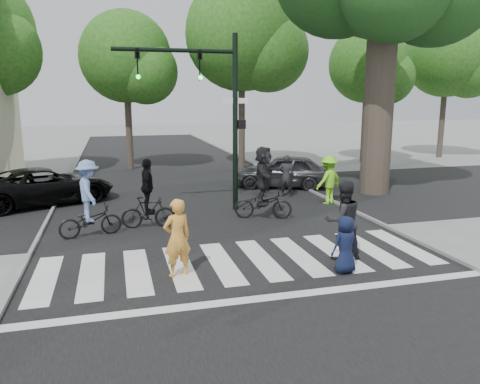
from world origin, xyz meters
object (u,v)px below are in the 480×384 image
object	(u,v)px
car_grey	(283,171)
pedestrian_adult	(343,220)
car_suv	(45,186)
pedestrian_woman	(177,238)
traffic_signal	(211,98)
pedestrian_child	(345,245)
cyclist_left	(89,204)
cyclist_mid	(148,200)
cyclist_right	(263,187)

from	to	relation	value
car_grey	pedestrian_adult	bearing A→B (deg)	11.54
car_suv	car_grey	size ratio (longest dim) A/B	1.17
pedestrian_woman	pedestrian_adult	size ratio (longest dim) A/B	0.90
traffic_signal	pedestrian_woman	size ratio (longest dim) A/B	3.40
pedestrian_child	car_grey	world-z (taller)	car_grey
pedestrian_adult	cyclist_left	world-z (taller)	cyclist_left
traffic_signal	car_suv	world-z (taller)	traffic_signal
car_grey	pedestrian_woman	bearing A→B (deg)	-9.63
cyclist_left	cyclist_mid	bearing A→B (deg)	16.19
pedestrian_child	car_suv	bearing A→B (deg)	-61.54
cyclist_left	cyclist_right	world-z (taller)	cyclist_right
pedestrian_child	car_grey	bearing A→B (deg)	-113.13
pedestrian_adult	car_grey	bearing A→B (deg)	-102.73
pedestrian_adult	car_suv	size ratio (longest dim) A/B	0.39
traffic_signal	car_grey	world-z (taller)	traffic_signal
pedestrian_adult	car_grey	size ratio (longest dim) A/B	0.46
cyclist_right	pedestrian_adult	bearing A→B (deg)	-81.09
cyclist_mid	car_grey	xyz separation A→B (m)	(6.25, 5.07, -0.15)
pedestrian_child	pedestrian_adult	xyz separation A→B (m)	(0.37, 0.87, 0.32)
pedestrian_adult	car_grey	xyz separation A→B (m)	(1.87, 9.14, -0.25)
traffic_signal	cyclist_mid	size ratio (longest dim) A/B	2.82
cyclist_mid	cyclist_left	bearing A→B (deg)	-163.81
cyclist_right	car_suv	distance (m)	8.30
cyclist_mid	pedestrian_adult	bearing A→B (deg)	-42.97
cyclist_mid	cyclist_right	world-z (taller)	cyclist_right
cyclist_left	car_suv	xyz separation A→B (m)	(-1.79, 4.78, -0.27)
pedestrian_adult	cyclist_left	distance (m)	7.04
pedestrian_child	cyclist_left	bearing A→B (deg)	-48.66
cyclist_right	car_suv	size ratio (longest dim) A/B	0.48
traffic_signal	pedestrian_child	size ratio (longest dim) A/B	4.53
car_suv	pedestrian_woman	bearing A→B (deg)	-178.89
traffic_signal	pedestrian_child	world-z (taller)	traffic_signal
traffic_signal	pedestrian_adult	size ratio (longest dim) A/B	3.06
traffic_signal	cyclist_right	bearing A→B (deg)	-45.64
pedestrian_adult	cyclist_left	size ratio (longest dim) A/B	0.88
cyclist_mid	cyclist_right	size ratio (longest dim) A/B	0.89
cyclist_mid	car_grey	world-z (taller)	cyclist_mid
cyclist_mid	car_grey	bearing A→B (deg)	39.02
cyclist_right	car_suv	xyz separation A→B (m)	(-7.18, 4.14, -0.37)
pedestrian_woman	car_suv	bearing A→B (deg)	-83.07
cyclist_mid	car_suv	world-z (taller)	cyclist_mid
traffic_signal	cyclist_left	world-z (taller)	traffic_signal
cyclist_left	car_grey	xyz separation A→B (m)	(7.92, 5.55, -0.24)
pedestrian_adult	car_suv	bearing A→B (deg)	-48.00
pedestrian_woman	car_suv	distance (m)	9.25
cyclist_left	cyclist_mid	xyz separation A→B (m)	(1.67, 0.49, -0.09)
traffic_signal	cyclist_left	xyz separation A→B (m)	(-3.98, -2.08, -2.94)
pedestrian_adult	cyclist_mid	distance (m)	5.98
pedestrian_woman	cyclist_left	xyz separation A→B (m)	(-2.00, 3.66, 0.08)
pedestrian_child	cyclist_right	xyz separation A→B (m)	(-0.29, 5.10, 0.40)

